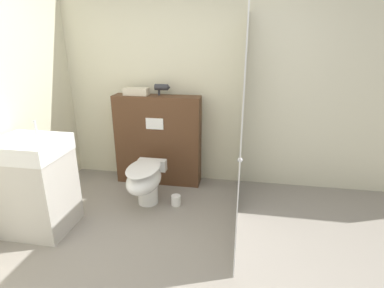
% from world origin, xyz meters
% --- Properties ---
extents(ground_plane, '(12.00, 12.00, 0.00)m').
position_xyz_m(ground_plane, '(0.00, 0.00, 0.00)').
color(ground_plane, gray).
extents(wall_back, '(8.00, 0.06, 2.50)m').
position_xyz_m(wall_back, '(0.00, 1.88, 1.25)').
color(wall_back, beige).
rests_on(wall_back, ground_plane).
extents(partition_panel, '(1.10, 0.26, 1.16)m').
position_xyz_m(partition_panel, '(-0.36, 1.67, 0.58)').
color(partition_panel, '#51331E').
rests_on(partition_panel, ground_plane).
extents(shower_glass, '(0.04, 1.77, 2.11)m').
position_xyz_m(shower_glass, '(0.70, 0.96, 1.05)').
color(shower_glass, silver).
rests_on(shower_glass, ground_plane).
extents(toilet, '(0.36, 0.66, 0.50)m').
position_xyz_m(toilet, '(-0.34, 1.03, 0.32)').
color(toilet, white).
rests_on(toilet, ground_plane).
extents(sink_vanity, '(0.63, 0.55, 1.09)m').
position_xyz_m(sink_vanity, '(-1.25, 0.43, 0.48)').
color(sink_vanity, beige).
rests_on(sink_vanity, ground_plane).
extents(hair_drier, '(0.19, 0.08, 0.14)m').
position_xyz_m(hair_drier, '(-0.30, 1.70, 1.25)').
color(hair_drier, '#2D2D33').
rests_on(hair_drier, partition_panel).
extents(folded_towel, '(0.30, 0.15, 0.09)m').
position_xyz_m(folded_towel, '(-0.62, 1.67, 1.20)').
color(folded_towel, beige).
rests_on(folded_towel, partition_panel).
extents(spare_toilet_roll, '(0.11, 0.11, 0.12)m').
position_xyz_m(spare_toilet_roll, '(-0.01, 1.09, 0.06)').
color(spare_toilet_roll, white).
rests_on(spare_toilet_roll, ground_plane).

